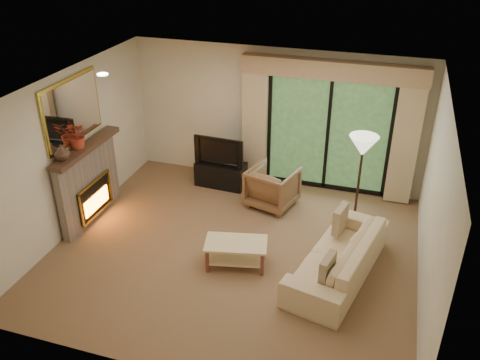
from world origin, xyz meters
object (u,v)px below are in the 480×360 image
(armchair, at_px, (272,187))
(sofa, at_px, (338,256))
(media_console, at_px, (221,174))
(coffee_table, at_px, (236,254))

(armchair, bearing_deg, sofa, 145.37)
(armchair, height_order, sofa, armchair)
(media_console, bearing_deg, sofa, -36.57)
(sofa, height_order, coffee_table, sofa)
(coffee_table, bearing_deg, armchair, 75.31)
(armchair, distance_m, coffee_table, 1.88)
(armchair, relative_size, sofa, 0.36)
(armchair, distance_m, sofa, 2.14)
(armchair, xyz_separation_m, sofa, (1.39, -1.63, -0.04))
(media_console, distance_m, coffee_table, 2.52)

